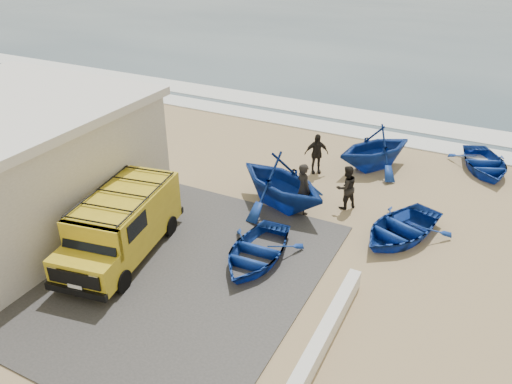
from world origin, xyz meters
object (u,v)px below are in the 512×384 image
at_px(boat_far_left, 375,147).
at_px(fisherman_middle, 346,187).
at_px(boat_near_right, 401,228).
at_px(boat_far_right, 484,163).
at_px(fisherman_back, 316,154).
at_px(boat_near_left, 256,251).
at_px(boat_mid_left, 281,181).
at_px(parapet, 320,344).
at_px(van, 122,223).
at_px(fisherman_front, 303,189).

xyz_separation_m(boat_far_left, fisherman_middle, (-0.04, -3.92, -0.13)).
relative_size(boat_far_left, fisherman_middle, 2.18).
distance_m(boat_near_right, fisherman_middle, 2.66).
distance_m(boat_far_left, fisherman_middle, 3.92).
xyz_separation_m(boat_far_right, fisherman_back, (-6.54, -3.48, 0.52)).
bearing_deg(boat_far_right, boat_far_left, -177.90).
xyz_separation_m(boat_near_left, boat_mid_left, (-0.74, 3.56, 0.73)).
xyz_separation_m(boat_near_left, fisherman_back, (-0.60, 6.93, 0.53)).
bearing_deg(boat_far_left, fisherman_middle, -55.84).
relative_size(boat_mid_left, boat_far_left, 1.09).
height_order(parapet, boat_near_right, boat_near_right).
xyz_separation_m(van, boat_far_right, (9.95, 11.99, -0.79)).
xyz_separation_m(van, boat_far_left, (5.54, 10.08, -0.16)).
distance_m(parapet, boat_near_left, 4.23).
xyz_separation_m(boat_far_left, fisherman_front, (-1.34, -5.00, 0.01)).
xyz_separation_m(boat_far_left, fisherman_back, (-2.13, -1.58, -0.10)).
relative_size(boat_far_left, fisherman_back, 2.12).
bearing_deg(fisherman_back, boat_near_left, -118.90).
height_order(boat_near_right, fisherman_middle, fisherman_middle).
bearing_deg(boat_far_left, boat_mid_left, -79.87).
xyz_separation_m(boat_near_right, fisherman_front, (-3.66, 0.05, 0.63)).
relative_size(parapet, boat_mid_left, 1.45).
height_order(boat_far_right, fisherman_back, fisherman_back).
distance_m(van, boat_near_left, 4.39).
distance_m(van, fisherman_back, 9.17).
distance_m(boat_near_left, fisherman_back, 6.97).
bearing_deg(boat_near_right, boat_far_left, 135.77).
xyz_separation_m(parapet, fisherman_back, (-3.82, 9.67, 0.62)).
xyz_separation_m(parapet, boat_far_left, (-1.69, 11.25, 0.72)).
relative_size(van, boat_far_right, 1.48).
height_order(boat_mid_left, boat_far_left, boat_mid_left).
bearing_deg(boat_far_left, fisherman_front, -70.32).
xyz_separation_m(boat_mid_left, fisherman_middle, (2.22, 1.02, -0.22)).
relative_size(parapet, boat_near_right, 1.63).
relative_size(boat_mid_left, fisherman_back, 2.32).
height_order(boat_mid_left, fisherman_front, boat_mid_left).
distance_m(parapet, fisherman_front, 6.98).
bearing_deg(fisherman_middle, boat_near_right, 104.58).
xyz_separation_m(boat_near_right, fisherman_back, (-4.45, 3.47, 0.51)).
height_order(boat_far_left, fisherman_back, boat_far_left).
bearing_deg(van, boat_near_right, 22.90).
bearing_deg(fisherman_front, boat_near_right, -144.54).
bearing_deg(fisherman_middle, van, -1.53).
relative_size(boat_far_right, fisherman_front, 1.77).
bearing_deg(boat_mid_left, van, 169.06).
bearing_deg(boat_near_right, fisherman_back, 163.14).
bearing_deg(parapet, boat_near_left, 139.53).
height_order(boat_mid_left, boat_far_right, boat_mid_left).
bearing_deg(boat_near_right, fisherman_front, -159.70).
height_order(boat_near_left, boat_near_right, boat_near_right).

